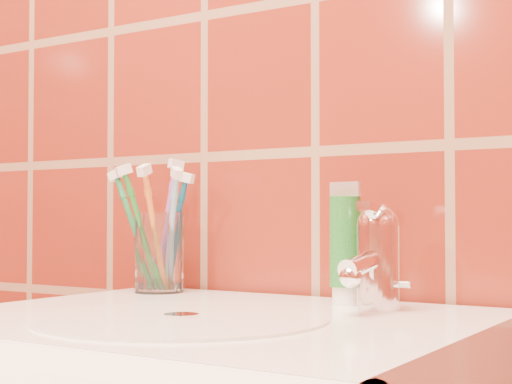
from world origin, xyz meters
The scene contains 9 objects.
glass_tumbler centered at (-0.21, 1.12, 0.91)m, with size 0.07×0.07×0.11m, color white.
toothpaste_tube centered at (0.08, 1.12, 0.92)m, with size 0.04×0.04×0.15m.
faucet centered at (0.14, 1.09, 0.91)m, with size 0.05×0.11×0.12m.
toothbrush_0 centered at (-0.24, 1.11, 0.94)m, with size 0.09×0.03×0.18m, color #1D703B, non-canonical shape.
toothbrush_1 centered at (-0.21, 1.10, 0.94)m, with size 0.05×0.07×0.18m, color #217C2D, non-canonical shape.
toothbrush_2 centered at (-0.21, 1.14, 0.94)m, with size 0.04×0.05×0.19m, color #8E4EA7, non-canonical shape.
toothbrush_3 centered at (-0.19, 1.10, 0.94)m, with size 0.03×0.08×0.18m, color orange, non-canonical shape.
toothbrush_4 centered at (-0.19, 1.14, 0.93)m, with size 0.06×0.03×0.17m, color navy, non-canonical shape.
toothbrush_5 centered at (-0.18, 1.12, 0.93)m, with size 0.07×0.05×0.18m, color #72A6CC, non-canonical shape.
Camera 1 is at (0.49, 0.28, 0.95)m, focal length 55.00 mm.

